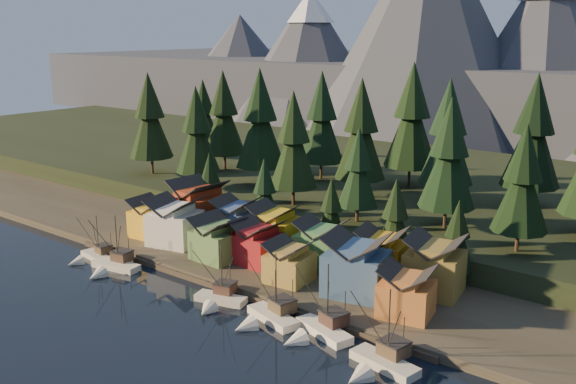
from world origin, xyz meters
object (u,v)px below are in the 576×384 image
Objects in this scene: boat_1 at (111,260)px; house_front_0 at (153,217)px; house_back_0 at (198,204)px; boat_3 at (218,292)px; boat_0 at (92,251)px; boat_6 at (379,354)px; boat_4 at (267,308)px; house_back_1 at (236,219)px; house_front_1 at (175,220)px; boat_5 at (318,322)px.

house_front_0 is at bearing 101.34° from boat_1.
boat_3 is at bearing -35.55° from house_back_0.
boat_3 is at bearing 8.47° from boat_0.
boat_1 is 58.22m from boat_6.
boat_6 is at bearing -18.90° from house_back_0.
house_back_1 is at bearing 155.43° from boat_4.
house_front_1 is 12.53m from house_back_1.
boat_3 is 10.83m from boat_4.
boat_6 reaches higher than boat_1.
house_back_0 reaches higher than boat_4.
boat_6 is at bearing -18.48° from boat_3.
house_front_0 is (-52.34, 13.54, 3.51)m from boat_5.
boat_3 is at bearing -165.79° from boat_4.
house_front_1 reaches higher than boat_5.
boat_4 is at bearing -174.54° from boat_6.
boat_5 reaches higher than house_front_0.
boat_4 is at bearing -16.00° from boat_3.
house_front_0 is (-6.21, 15.63, 3.65)m from boat_1.
boat_5 is 1.09× the size of house_front_1.
boat_0 is 0.89× the size of house_back_0.
house_back_0 is (-1.79, 24.61, 5.15)m from boat_1.
house_front_1 is at bearing 136.66° from boat_3.
boat_5 is (19.71, 0.82, 0.19)m from boat_3.
house_back_1 is (-27.59, 23.20, 3.91)m from boat_4.
house_back_0 is at bearing 83.82° from boat_1.
house_back_1 is (17.42, 23.08, 4.42)m from boat_0.
boat_1 is 1.27× the size of house_front_0.
boat_4 is 8.95m from boat_5.
house_front_0 is 10.13m from house_back_0.
house_front_0 is (-32.63, 14.37, 3.69)m from boat_3.
boat_5 reaches higher than boat_3.
boat_1 is at bearing -159.50° from boat_5.
boat_6 reaches higher than house_back_1.
boat_1 is 26.39m from house_back_1.
boat_1 reaches higher than boat_0.
boat_4 is at bearing -27.08° from house_back_0.
boat_1 is at bearing -170.33° from boat_6.
house_front_0 is at bearing -163.07° from house_back_1.
boat_6 is (65.99, -1.96, 0.56)m from boat_0.
boat_6 is 54.78m from house_back_1.
boat_5 is at bearing -30.06° from house_front_1.
house_front_0 is 18.05m from house_back_1.
boat_0 is at bearing -164.66° from boat_4.
boat_1 is 1.03× the size of house_front_1.
boat_1 is 37.26m from boat_4.
house_front_0 is at bearing -112.12° from house_back_0.
boat_1 is 17.21m from house_front_0.
boat_1 reaches higher than boat_3.
boat_5 is 1.35× the size of house_front_0.
boat_3 is 29.18m from house_front_1.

